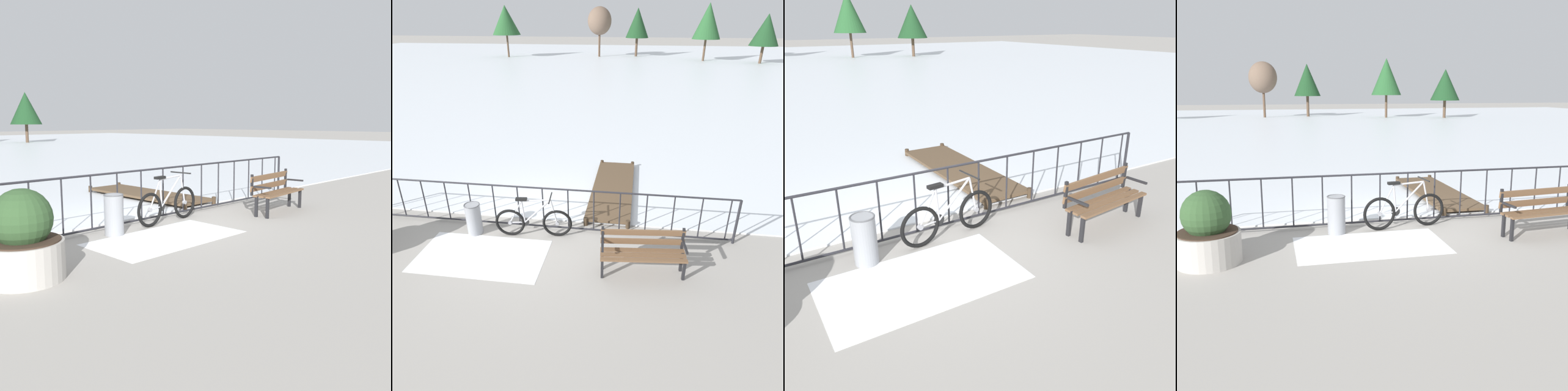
{
  "view_description": "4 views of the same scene",
  "coord_description": "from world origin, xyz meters",
  "views": [
    {
      "loc": [
        -5.99,
        -6.9,
        2.0
      ],
      "look_at": [
        0.34,
        -0.87,
        0.58
      ],
      "focal_mm": 42.34,
      "sensor_mm": 36.0,
      "label": 1
    },
    {
      "loc": [
        2.28,
        -6.89,
        4.46
      ],
      "look_at": [
        1.25,
        0.4,
        0.74
      ],
      "focal_mm": 32.92,
      "sensor_mm": 36.0,
      "label": 2
    },
    {
      "loc": [
        -2.57,
        -5.61,
        3.18
      ],
      "look_at": [
        0.4,
        -0.8,
        0.83
      ],
      "focal_mm": 38.59,
      "sensor_mm": 36.0,
      "label": 3
    },
    {
      "loc": [
        -2.41,
        -8.76,
        2.68
      ],
      "look_at": [
        -0.59,
        -0.68,
        0.78
      ],
      "focal_mm": 42.42,
      "sensor_mm": 36.0,
      "label": 4
    }
  ],
  "objects": [
    {
      "name": "tree_centre",
      "position": [
        8.82,
        35.28,
        3.88
      ],
      "size": [
        2.87,
        2.87,
        5.6
      ],
      "color": "brown",
      "rests_on": "ground"
    },
    {
      "name": "tree_east_mid",
      "position": [
        14.23,
        33.77,
        3.12
      ],
      "size": [
        2.79,
        2.79,
        4.59
      ],
      "color": "brown",
      "rests_on": "ground"
    },
    {
      "name": "trash_bin",
      "position": [
        -1.23,
        -0.37,
        0.37
      ],
      "size": [
        0.35,
        0.35,
        0.73
      ],
      "color": "gray",
      "rests_on": "ground"
    },
    {
      "name": "park_bench",
      "position": [
        2.53,
        -1.23,
        0.51
      ],
      "size": [
        1.64,
        0.63,
        0.89
      ],
      "color": "brown",
      "rests_on": "ground"
    },
    {
      "name": "wooden_dock",
      "position": [
        1.71,
        2.17,
        0.12
      ],
      "size": [
        1.1,
        3.84,
        0.2
      ],
      "color": "brown",
      "rests_on": "ground"
    },
    {
      "name": "bicycle_near_railing",
      "position": [
        0.13,
        -0.31,
        0.37
      ],
      "size": [
        1.71,
        0.52,
        0.97
      ],
      "color": "black",
      "rests_on": "ground"
    },
    {
      "name": "snow_patch",
      "position": [
        -0.74,
        -1.2,
        0.0
      ],
      "size": [
        2.65,
        1.45,
        0.01
      ],
      "primitive_type": "cube",
      "color": "white",
      "rests_on": "ground"
    },
    {
      "name": "ground_plane",
      "position": [
        0.0,
        0.0,
        0.0
      ],
      "size": [
        160.0,
        160.0,
        0.0
      ],
      "primitive_type": "plane",
      "color": "#9E9991"
    },
    {
      "name": "railing_fence",
      "position": [
        0.0,
        0.0,
        0.56
      ],
      "size": [
        9.06,
        0.06,
        1.07
      ],
      "color": "#232328",
      "rests_on": "ground"
    }
  ]
}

